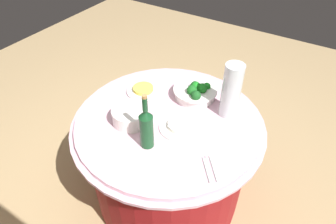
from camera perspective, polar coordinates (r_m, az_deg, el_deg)
The scene contains 10 objects.
ground_plane at distance 2.33m, azimuth 0.00°, elevation -14.90°, with size 6.00×6.00×0.00m, color tan.
buffet_table at distance 2.03m, azimuth 0.00°, elevation -8.91°, with size 1.16×1.16×0.74m.
broccoli_bowl at distance 1.90m, azimuth 5.30°, elevation 3.89°, with size 0.28×0.28×0.11m.
plate_stack at distance 1.73m, azimuth -7.24°, elevation -0.70°, with size 0.21×0.21×0.09m.
wine_bottle at distance 1.53m, azimuth -4.17°, elevation -2.93°, with size 0.07×0.07×0.34m.
decorative_fruit_vase at distance 1.74m, azimuth 12.00°, elevation 3.76°, with size 0.11×0.11×0.34m.
serving_tongs at distance 1.52m, azimuth 7.93°, elevation -10.56°, with size 0.14×0.15×0.01m.
food_plate_rice at distance 1.69m, azimuth 2.03°, elevation -2.82°, with size 0.22×0.22×0.04m.
food_plate_fried_egg at distance 1.97m, azimuth -4.78°, elevation 4.27°, with size 0.22×0.22×0.03m.
label_placard_front at distance 1.93m, azimuth 11.52°, elevation 3.15°, with size 0.05×0.04×0.05m.
Camera 1 is at (-0.69, 1.11, 1.92)m, focal length 31.78 mm.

